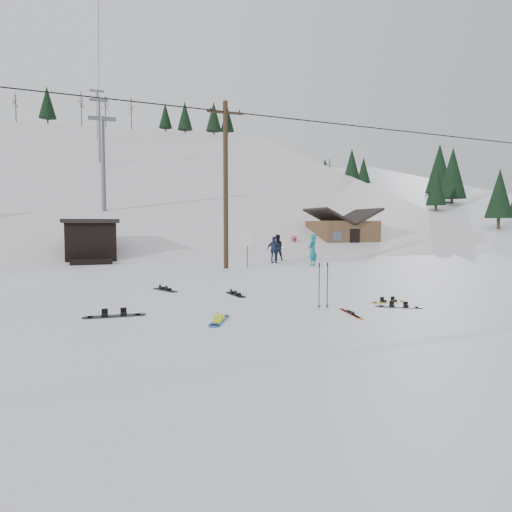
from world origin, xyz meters
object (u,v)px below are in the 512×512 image
object	(u,v)px
utility_pole	(226,182)
cabin	(342,235)
hero_snowboard	(219,320)
hero_skis	(350,313)

from	to	relation	value
utility_pole	cabin	world-z (taller)	utility_pole
utility_pole	cabin	size ratio (longest dim) A/B	1.67
utility_pole	hero_snowboard	world-z (taller)	utility_pole
utility_pole	hero_skis	bearing A→B (deg)	-91.14
hero_skis	cabin	bearing A→B (deg)	68.75
hero_snowboard	cabin	bearing A→B (deg)	-9.79
cabin	hero_snowboard	distance (m)	28.64
hero_snowboard	hero_skis	xyz separation A→B (m)	(3.58, -0.29, -0.00)
cabin	hero_skis	xyz separation A→B (m)	(-13.27, -23.40, -1.46)
hero_snowboard	hero_skis	bearing A→B (deg)	-68.29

